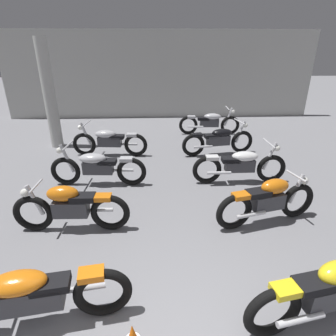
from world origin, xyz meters
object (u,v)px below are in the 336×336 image
object	(u,v)px
motorcycle_left_row_0	(30,296)
motorcycle_right_row_2	(240,165)
motorcycle_right_row_1	(268,200)
motorcycle_left_row_2	(97,167)
motorcycle_right_row_4	(210,122)
support_pillar	(49,95)
motorcycle_right_row_0	(328,292)
motorcycle_left_row_3	(109,141)
motorcycle_right_row_3	(219,140)
motorcycle_left_row_1	(70,207)

from	to	relation	value
motorcycle_left_row_0	motorcycle_right_row_2	size ratio (longest dim) A/B	1.00
motorcycle_right_row_1	motorcycle_left_row_2	bearing A→B (deg)	153.37
motorcycle_left_row_2	motorcycle_right_row_2	size ratio (longest dim) A/B	1.00
motorcycle_right_row_1	motorcycle_right_row_4	size ratio (longest dim) A/B	0.89
motorcycle_right_row_1	support_pillar	bearing A→B (deg)	138.86
motorcycle_left_row_0	motorcycle_left_row_2	bearing A→B (deg)	88.82
motorcycle_left_row_0	motorcycle_right_row_0	size ratio (longest dim) A/B	1.11
motorcycle_left_row_3	motorcycle_left_row_0	bearing A→B (deg)	-90.62
motorcycle_left_row_2	motorcycle_right_row_2	world-z (taller)	same
support_pillar	motorcycle_left_row_2	distance (m)	3.54
motorcycle_left_row_0	motorcycle_right_row_1	bearing A→B (deg)	29.15
motorcycle_left_row_2	motorcycle_right_row_0	distance (m)	4.81
motorcycle_right_row_3	motorcycle_right_row_1	bearing A→B (deg)	-88.02
motorcycle_right_row_4	motorcycle_left_row_2	bearing A→B (deg)	-130.24
motorcycle_left_row_1	motorcycle_right_row_0	bearing A→B (deg)	-30.09
support_pillar	motorcycle_right_row_0	world-z (taller)	support_pillar
motorcycle_right_row_2	motorcycle_left_row_2	bearing A→B (deg)	179.40
motorcycle_right_row_1	motorcycle_right_row_0	bearing A→B (deg)	-92.97
support_pillar	motorcycle_left_row_3	size ratio (longest dim) A/B	1.47
support_pillar	motorcycle_right_row_1	xyz separation A→B (m)	(5.10, -4.45, -1.14)
support_pillar	motorcycle_left_row_2	xyz separation A→B (m)	(1.82, -2.81, -1.15)
motorcycle_left_row_0	motorcycle_left_row_1	xyz separation A→B (m)	(-0.06, 1.80, 0.01)
support_pillar	motorcycle_right_row_2	xyz separation A→B (m)	(5.07, -2.85, -1.15)
motorcycle_left_row_1	motorcycle_right_row_4	size ratio (longest dim) A/B	0.91
motorcycle_right_row_4	motorcycle_right_row_3	bearing A→B (deg)	-93.29
motorcycle_left_row_1	support_pillar	bearing A→B (deg)	110.51
motorcycle_right_row_3	motorcycle_right_row_4	size ratio (longest dim) A/B	0.99
motorcycle_left_row_0	motorcycle_right_row_0	xyz separation A→B (m)	(3.24, -0.11, 0.01)
motorcycle_right_row_0	motorcycle_right_row_4	distance (m)	7.49
support_pillar	motorcycle_left_row_3	xyz separation A→B (m)	(1.81, -0.94, -1.15)
support_pillar	motorcycle_right_row_0	bearing A→B (deg)	-52.16
motorcycle_left_row_3	motorcycle_left_row_1	bearing A→B (deg)	-91.94
motorcycle_right_row_4	motorcycle_right_row_2	bearing A→B (deg)	-90.35
motorcycle_left_row_1	motorcycle_left_row_2	xyz separation A→B (m)	(0.14, 1.70, -0.01)
motorcycle_left_row_2	motorcycle_right_row_3	xyz separation A→B (m)	(3.15, 1.83, 0.00)
motorcycle_right_row_3	motorcycle_right_row_0	bearing A→B (deg)	-89.81
support_pillar	motorcycle_left_row_1	world-z (taller)	support_pillar
motorcycle_left_row_0	motorcycle_right_row_4	size ratio (longest dim) A/B	1.00
motorcycle_right_row_3	motorcycle_right_row_4	world-z (taller)	same
motorcycle_left_row_0	motorcycle_right_row_3	xyz separation A→B (m)	(3.23, 5.34, 0.00)
motorcycle_left_row_0	motorcycle_right_row_3	world-z (taller)	same
motorcycle_left_row_1	motorcycle_left_row_3	bearing A→B (deg)	88.06
motorcycle_left_row_2	motorcycle_right_row_1	distance (m)	3.66
motorcycle_left_row_2	motorcycle_left_row_3	xyz separation A→B (m)	(-0.01, 1.87, 0.00)
support_pillar	motorcycle_left_row_3	bearing A→B (deg)	-27.41
motorcycle_right_row_0	motorcycle_right_row_1	bearing A→B (deg)	87.03
motorcycle_left_row_3	motorcycle_right_row_2	xyz separation A→B (m)	(3.26, -1.91, 0.00)
motorcycle_left_row_2	motorcycle_left_row_0	bearing A→B (deg)	-91.18
motorcycle_right_row_1	motorcycle_right_row_2	xyz separation A→B (m)	(-0.03, 1.61, -0.01)
motorcycle_right_row_4	motorcycle_left_row_0	bearing A→B (deg)	-114.39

